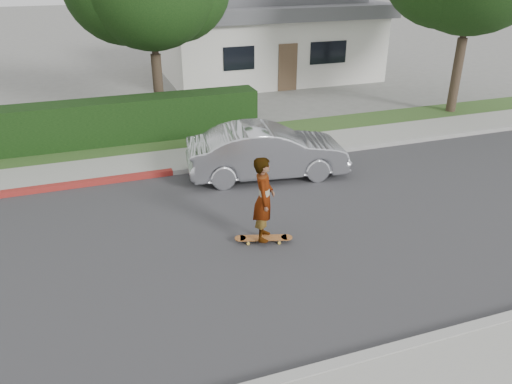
% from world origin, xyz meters
% --- Properties ---
extents(ground, '(120.00, 120.00, 0.00)m').
position_xyz_m(ground, '(0.00, 0.00, 0.00)').
color(ground, slate).
rests_on(ground, ground).
extents(road, '(60.00, 8.00, 0.01)m').
position_xyz_m(road, '(0.00, 0.00, 0.01)').
color(road, '#2D2D30').
rests_on(road, ground).
extents(curb_far, '(60.00, 0.20, 0.15)m').
position_xyz_m(curb_far, '(0.00, 4.10, 0.07)').
color(curb_far, '#9E9E99').
rests_on(curb_far, ground).
extents(sidewalk_far, '(60.00, 1.60, 0.12)m').
position_xyz_m(sidewalk_far, '(0.00, 5.00, 0.06)').
color(sidewalk_far, gray).
rests_on(sidewalk_far, ground).
extents(planting_strip, '(60.00, 1.60, 0.10)m').
position_xyz_m(planting_strip, '(0.00, 6.60, 0.05)').
color(planting_strip, '#2D4C1E').
rests_on(planting_strip, ground).
extents(hedge, '(15.00, 1.00, 1.50)m').
position_xyz_m(hedge, '(-3.00, 7.20, 0.75)').
color(hedge, black).
rests_on(hedge, ground).
extents(house, '(10.60, 8.60, 4.30)m').
position_xyz_m(house, '(8.00, 16.00, 2.10)').
color(house, beige).
rests_on(house, ground).
extents(skateboard, '(1.28, 0.61, 0.12)m').
position_xyz_m(skateboard, '(2.19, -0.26, 0.11)').
color(skateboard, gold).
rests_on(skateboard, ground).
extents(skateboarder, '(0.68, 0.80, 1.87)m').
position_xyz_m(skateboarder, '(2.19, -0.26, 1.07)').
color(skateboarder, white).
rests_on(skateboarder, skateboard).
extents(car_silver, '(4.62, 2.15, 1.47)m').
position_xyz_m(car_silver, '(3.53, 3.14, 0.73)').
color(car_silver, silver).
rests_on(car_silver, ground).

